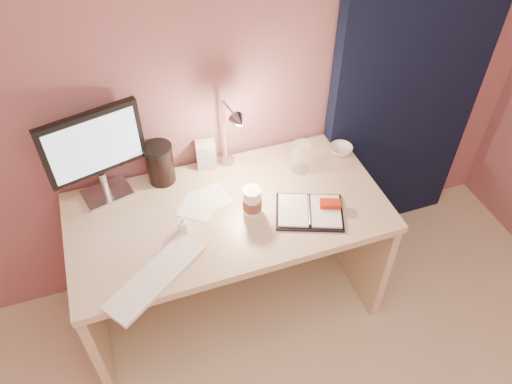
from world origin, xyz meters
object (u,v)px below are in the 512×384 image
object	(u,v)px
monitor	(94,149)
bowl	(341,150)
lotion_bottle	(183,224)
coffee_cup	(252,202)
desk_lamp	(227,136)
keyboard	(156,277)
product_box	(206,155)
desk	(225,231)
clear_cup	(301,157)
dark_jar	(160,165)
planner	(311,211)

from	to	relation	value
monitor	bowl	world-z (taller)	monitor
monitor	lotion_bottle	distance (m)	0.49
coffee_cup	desk_lamp	world-z (taller)	desk_lamp
monitor	keyboard	xyz separation A→B (m)	(0.12, -0.53, -0.26)
product_box	desk_lamp	xyz separation A→B (m)	(0.08, -0.10, 0.17)
coffee_cup	desk_lamp	bearing A→B (deg)	96.22
desk	bowl	bearing A→B (deg)	10.29
keyboard	clear_cup	size ratio (longest dim) A/B	2.90
desk	clear_cup	world-z (taller)	clear_cup
monitor	dark_jar	xyz separation A→B (m)	(0.26, 0.01, -0.18)
coffee_cup	product_box	size ratio (longest dim) A/B	1.00
lotion_bottle	desk_lamp	xyz separation A→B (m)	(0.28, 0.27, 0.19)
coffee_cup	dark_jar	size ratio (longest dim) A/B	0.76
bowl	clear_cup	bearing A→B (deg)	-168.32
keyboard	desk_lamp	xyz separation A→B (m)	(0.44, 0.47, 0.23)
coffee_cup	bowl	bearing A→B (deg)	23.61
desk_lamp	coffee_cup	bearing A→B (deg)	-92.63
keyboard	planner	bearing A→B (deg)	-25.52
bowl	product_box	xyz separation A→B (m)	(-0.65, 0.12, 0.05)
planner	product_box	xyz separation A→B (m)	(-0.35, 0.45, 0.06)
desk	monitor	bearing A→B (deg)	157.85
coffee_cup	clear_cup	size ratio (longest dim) A/B	0.88
monitor	desk_lamp	size ratio (longest dim) A/B	1.18
monitor	lotion_bottle	xyz separation A→B (m)	(0.28, -0.33, -0.22)
monitor	keyboard	world-z (taller)	monitor
keyboard	bowl	size ratio (longest dim) A/B	3.93
clear_cup	product_box	xyz separation A→B (m)	(-0.41, 0.17, -0.01)
bowl	desk_lamp	world-z (taller)	desk_lamp
desk	keyboard	distance (m)	0.55
coffee_cup	clear_cup	xyz separation A→B (m)	(0.31, 0.19, 0.01)
desk	planner	xyz separation A→B (m)	(0.34, -0.21, 0.24)
desk	product_box	size ratio (longest dim) A/B	10.31
keyboard	planner	distance (m)	0.72
desk	monitor	distance (m)	0.72
lotion_bottle	bowl	bearing A→B (deg)	16.22
keyboard	clear_cup	distance (m)	0.87
coffee_cup	clear_cup	world-z (taller)	clear_cup
planner	coffee_cup	distance (m)	0.26
desk	lotion_bottle	distance (m)	0.37
bowl	desk_lamp	xyz separation A→B (m)	(-0.57, 0.02, 0.22)
planner	bowl	distance (m)	0.45
planner	clear_cup	world-z (taller)	clear_cup
keyboard	dark_jar	size ratio (longest dim) A/B	2.52
planner	coffee_cup	xyz separation A→B (m)	(-0.24, 0.09, 0.05)
desk	clear_cup	bearing A→B (deg)	9.47
clear_cup	product_box	size ratio (longest dim) A/B	1.14
keyboard	coffee_cup	xyz separation A→B (m)	(0.47, 0.21, 0.05)
desk_lamp	planner	bearing A→B (deg)	-60.96
lotion_bottle	dark_jar	size ratio (longest dim) A/B	0.51
coffee_cup	dark_jar	xyz separation A→B (m)	(-0.33, 0.34, 0.03)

